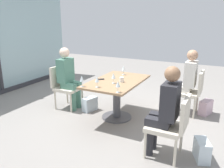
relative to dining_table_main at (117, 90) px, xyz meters
name	(u,v)px	position (x,y,z in m)	size (l,w,h in m)	color
ground_plane	(117,117)	(0.00, 0.00, -0.55)	(12.00, 12.00, 0.00)	gray
dining_table_main	(117,90)	(0.00, 0.00, 0.00)	(1.36, 0.83, 0.73)	#997551
chair_near_window	(64,84)	(0.00, 1.21, -0.05)	(0.46, 0.51, 0.87)	beige
chair_front_left	(172,123)	(-0.81, -1.21, -0.05)	(0.46, 0.50, 0.87)	beige
chair_front_right	(192,90)	(0.81, -1.21, -0.05)	(0.46, 0.50, 0.87)	beige
person_near_window	(68,75)	(0.00, 1.10, 0.15)	(0.34, 0.39, 1.26)	#4C7F6B
person_front_left	(165,107)	(-0.81, -1.10, 0.15)	(0.34, 0.39, 1.26)	#28282D
person_front_right	(187,79)	(0.81, -1.10, 0.15)	(0.34, 0.39, 1.26)	silver
wine_glass_0	(82,79)	(-0.60, 0.35, 0.32)	(0.07, 0.07, 0.18)	silver
wine_glass_1	(113,76)	(-0.19, -0.02, 0.32)	(0.07, 0.07, 0.18)	silver
wine_glass_2	(97,80)	(-0.52, 0.11, 0.32)	(0.07, 0.07, 0.18)	silver
wine_glass_3	(118,84)	(-0.61, -0.31, 0.32)	(0.07, 0.07, 0.18)	silver
wine_glass_4	(123,68)	(0.45, 0.07, 0.32)	(0.07, 0.07, 0.18)	silver
coffee_cup	(122,80)	(-0.05, -0.12, 0.23)	(0.08, 0.08, 0.09)	white
cell_phone_on_table	(100,79)	(-0.08, 0.30, 0.19)	(0.07, 0.14, 0.01)	black
handbag_0	(90,104)	(0.05, 0.63, -0.41)	(0.30, 0.16, 0.28)	silver
handbag_1	(202,150)	(-0.70, -1.60, -0.41)	(0.30, 0.16, 0.28)	silver
handbag_2	(206,107)	(0.93, -1.49, -0.41)	(0.30, 0.16, 0.28)	beige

